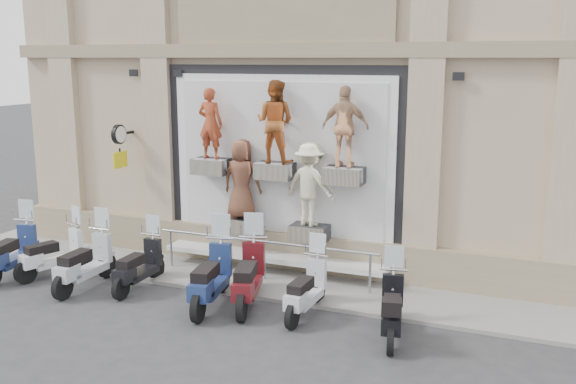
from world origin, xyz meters
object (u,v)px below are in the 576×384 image
(scooter_a, at_px, (11,241))
(scooter_c, at_px, (84,252))
(clock_sign_bracket, at_px, (120,141))
(scooter_f, at_px, (248,264))
(scooter_h, at_px, (392,297))
(scooter_b, at_px, (53,244))
(scooter_d, at_px, (138,255))
(scooter_e, at_px, (211,265))
(guard_rail, at_px, (265,261))
(scooter_g, at_px, (306,279))

(scooter_a, distance_m, scooter_c, 1.97)
(clock_sign_bracket, relative_size, scooter_f, 0.49)
(clock_sign_bracket, distance_m, scooter_h, 7.65)
(scooter_b, bearing_deg, scooter_d, 20.51)
(scooter_e, bearing_deg, scooter_d, 160.70)
(scooter_h, bearing_deg, guard_rail, 139.67)
(guard_rail, xyz_separation_m, scooter_h, (3.13, -1.70, 0.27))
(guard_rail, bearing_deg, scooter_f, -79.04)
(scooter_e, height_order, scooter_f, scooter_f)
(scooter_f, bearing_deg, clock_sign_bracket, 140.91)
(scooter_b, bearing_deg, guard_rail, 36.95)
(guard_rail, bearing_deg, scooter_e, -103.55)
(scooter_c, bearing_deg, scooter_f, 5.29)
(scooter_a, relative_size, scooter_d, 1.09)
(scooter_h, bearing_deg, scooter_b, 165.52)
(scooter_b, distance_m, scooter_h, 7.58)
(scooter_a, xyz_separation_m, scooter_g, (6.72, 0.35, -0.07))
(guard_rail, height_order, scooter_b, scooter_b)
(scooter_a, bearing_deg, scooter_g, -7.23)
(scooter_d, xyz_separation_m, scooter_e, (1.85, -0.29, 0.12))
(scooter_b, xyz_separation_m, scooter_c, (1.13, -0.35, 0.05))
(scooter_d, height_order, scooter_g, scooter_d)
(scooter_f, distance_m, scooter_h, 2.91)
(scooter_b, height_order, scooter_e, scooter_e)
(scooter_d, bearing_deg, scooter_h, -4.92)
(guard_rail, distance_m, scooter_d, 2.62)
(scooter_e, relative_size, scooter_h, 1.15)
(scooter_b, height_order, scooter_h, scooter_b)
(scooter_c, distance_m, scooter_d, 1.13)
(guard_rail, distance_m, scooter_h, 3.58)
(scooter_d, distance_m, scooter_e, 1.87)
(guard_rail, xyz_separation_m, clock_sign_bracket, (-3.90, 0.47, 2.34))
(scooter_h, bearing_deg, scooter_a, 168.17)
(scooter_b, distance_m, scooter_c, 1.19)
(scooter_e, distance_m, scooter_g, 1.86)
(scooter_b, xyz_separation_m, scooter_g, (5.89, 0.00, -0.02))
(clock_sign_bracket, xyz_separation_m, scooter_e, (3.51, -2.10, -1.96))
(scooter_b, relative_size, scooter_c, 0.93)
(clock_sign_bracket, distance_m, scooter_a, 3.27)
(scooter_g, bearing_deg, scooter_h, -10.05)
(scooter_c, height_order, scooter_h, scooter_c)
(clock_sign_bracket, height_order, scooter_c, clock_sign_bracket)
(scooter_a, bearing_deg, scooter_e, -9.31)
(clock_sign_bracket, distance_m, scooter_f, 4.93)
(scooter_c, relative_size, scooter_g, 1.10)
(guard_rail, height_order, clock_sign_bracket, clock_sign_bracket)
(clock_sign_bracket, xyz_separation_m, scooter_b, (-0.54, -1.82, -2.07))
(scooter_h, bearing_deg, scooter_e, 166.97)
(scooter_c, xyz_separation_m, scooter_d, (1.07, 0.37, -0.07))
(scooter_d, relative_size, scooter_e, 0.86)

